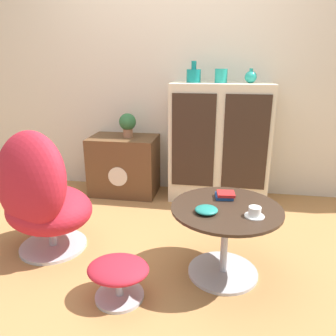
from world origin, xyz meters
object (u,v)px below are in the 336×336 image
(vase_inner_left, at_px, (221,76))
(vase_inner_right, at_px, (251,77))
(coffee_table, at_px, (225,231))
(potted_plant, at_px, (128,123))
(vase_leftmost, at_px, (194,75))
(book_stack, at_px, (225,195))
(teacup, at_px, (255,213))
(egg_chair, at_px, (40,196))
(bowl, at_px, (206,210))
(tv_console, at_px, (124,165))
(ottoman, at_px, (118,273))
(sideboard, at_px, (219,143))

(vase_inner_left, bearing_deg, vase_inner_right, 0.00)
(coffee_table, distance_m, potted_plant, 1.63)
(vase_leftmost, bearing_deg, book_stack, -73.80)
(potted_plant, height_order, teacup, potted_plant)
(egg_chair, height_order, book_stack, egg_chair)
(vase_inner_left, relative_size, bowl, 0.91)
(tv_console, height_order, egg_chair, egg_chair)
(ottoman, distance_m, bowl, 0.62)
(vase_inner_right, bearing_deg, egg_chair, -139.97)
(vase_inner_left, distance_m, book_stack, 1.32)
(tv_console, xyz_separation_m, vase_inner_left, (0.94, 0.02, 0.89))
(sideboard, bearing_deg, vase_inner_left, 163.51)
(egg_chair, relative_size, potted_plant, 3.87)
(egg_chair, xyz_separation_m, vase_inner_right, (1.44, 1.21, 0.75))
(sideboard, bearing_deg, vase_leftmost, 179.15)
(vase_inner_left, bearing_deg, coffee_table, -85.91)
(vase_leftmost, height_order, teacup, vase_leftmost)
(vase_inner_right, height_order, bowl, vase_inner_right)
(egg_chair, xyz_separation_m, book_stack, (1.25, 0.09, 0.06))
(tv_console, relative_size, bowl, 4.92)
(teacup, relative_size, bowl, 0.84)
(egg_chair, height_order, vase_inner_right, vase_inner_right)
(sideboard, bearing_deg, bowl, -91.70)
(coffee_table, bearing_deg, bowl, -140.15)
(potted_plant, bearing_deg, book_stack, -48.72)
(teacup, xyz_separation_m, book_stack, (-0.17, 0.24, -0.00))
(ottoman, height_order, bowl, bowl)
(egg_chair, xyz_separation_m, teacup, (1.42, -0.15, 0.06))
(sideboard, height_order, ottoman, sideboard)
(ottoman, relative_size, bowl, 2.64)
(vase_leftmost, distance_m, teacup, 1.60)
(tv_console, distance_m, coffee_table, 1.61)
(ottoman, xyz_separation_m, vase_inner_right, (0.76, 1.59, 1.02))
(teacup, relative_size, book_stack, 0.86)
(egg_chair, relative_size, coffee_table, 1.36)
(egg_chair, height_order, vase_leftmost, vase_leftmost)
(potted_plant, bearing_deg, bowl, -57.16)
(egg_chair, distance_m, ottoman, 0.82)
(ottoman, distance_m, book_stack, 0.81)
(ottoman, height_order, book_stack, book_stack)
(book_stack, height_order, bowl, book_stack)
(book_stack, bearing_deg, sideboard, 93.31)
(tv_console, distance_m, potted_plant, 0.44)
(potted_plant, xyz_separation_m, teacup, (1.13, -1.34, -0.24))
(ottoman, bearing_deg, vase_leftmost, 80.96)
(bowl, bearing_deg, tv_console, 124.40)
(tv_console, height_order, vase_inner_left, vase_inner_left)
(sideboard, height_order, egg_chair, sideboard)
(sideboard, xyz_separation_m, egg_chair, (-1.19, -1.20, -0.13))
(coffee_table, relative_size, vase_leftmost, 3.57)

